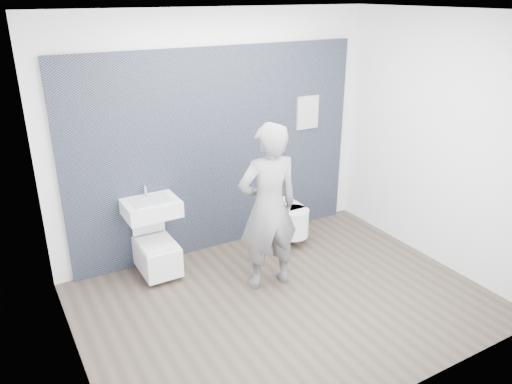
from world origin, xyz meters
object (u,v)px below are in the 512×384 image
washbasin (151,207)px  toilet_rounded (288,219)px  visitor (268,208)px  toilet_square (157,254)px

washbasin → toilet_rounded: size_ratio=0.89×
visitor → toilet_rounded: bearing=-129.0°
toilet_rounded → visitor: bearing=-135.1°
visitor → washbasin: bearing=-34.7°
visitor → toilet_square: bearing=-32.6°
washbasin → toilet_square: 0.54m
toilet_square → toilet_rounded: (1.70, -0.05, 0.05)m
toilet_square → toilet_rounded: bearing=-1.7°
washbasin → toilet_square: size_ratio=0.76×
toilet_rounded → visitor: size_ratio=0.36×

